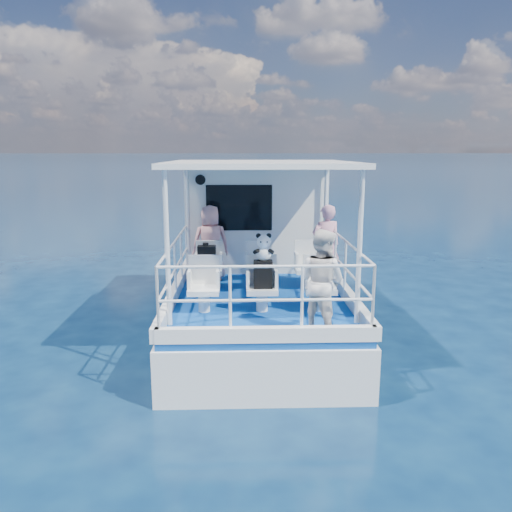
{
  "coord_description": "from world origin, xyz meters",
  "views": [
    {
      "loc": [
        -0.33,
        -8.55,
        3.34
      ],
      "look_at": [
        -0.07,
        -0.4,
        1.63
      ],
      "focal_mm": 35.0,
      "sensor_mm": 36.0,
      "label": 1
    }
  ],
  "objects": [
    {
      "name": "cabin",
      "position": [
        0.0,
        2.3,
        2.0
      ],
      "size": [
        2.85,
        2.0,
        2.2
      ],
      "primitive_type": "cube",
      "color": "white",
      "rests_on": "deck"
    },
    {
      "name": "seat_port_aft",
      "position": [
        -0.9,
        -1.1,
        1.09
      ],
      "size": [
        0.48,
        0.46,
        0.38
      ],
      "primitive_type": "cube",
      "color": "white",
      "rests_on": "deck"
    },
    {
      "name": "railings",
      "position": [
        0.0,
        -0.58,
        1.4
      ],
      "size": [
        2.84,
        3.59,
        1.0
      ],
      "primitive_type": null,
      "color": "white",
      "rests_on": "deck"
    },
    {
      "name": "seat_stbd_fwd",
      "position": [
        0.9,
        0.2,
        1.09
      ],
      "size": [
        0.48,
        0.46,
        0.38
      ],
      "primitive_type": "cube",
      "color": "white",
      "rests_on": "deck"
    },
    {
      "name": "backpack_port",
      "position": [
        -0.93,
        0.17,
        1.49
      ],
      "size": [
        0.32,
        0.18,
        0.42
      ],
      "primitive_type": "cube",
      "color": "black",
      "rests_on": "seat_port_fwd"
    },
    {
      "name": "canopy_posts",
      "position": [
        0.0,
        -0.25,
        2.0
      ],
      "size": [
        2.77,
        2.97,
        2.2
      ],
      "color": "white",
      "rests_on": "deck"
    },
    {
      "name": "ground",
      "position": [
        0.0,
        0.0,
        0.0
      ],
      "size": [
        2000.0,
        2000.0,
        0.0
      ],
      "primitive_type": "plane",
      "color": "#081D3A",
      "rests_on": "ground"
    },
    {
      "name": "compact_camera",
      "position": [
        -0.94,
        0.16,
        1.73
      ],
      "size": [
        0.1,
        0.06,
        0.06
      ],
      "primitive_type": "cube",
      "color": "black",
      "rests_on": "backpack_port"
    },
    {
      "name": "passenger_stbd_fwd",
      "position": [
        1.25,
        0.46,
        1.65
      ],
      "size": [
        0.61,
        0.47,
        1.49
      ],
      "primitive_type": "imported",
      "rotation": [
        0.0,
        0.0,
        3.37
      ],
      "color": "pink",
      "rests_on": "deck"
    },
    {
      "name": "passenger_stbd_aft",
      "position": [
        0.77,
        -2.03,
        1.61
      ],
      "size": [
        0.88,
        0.87,
        1.43
      ],
      "primitive_type": "imported",
      "rotation": [
        0.0,
        0.0,
        2.39
      ],
      "color": "white",
      "rests_on": "deck"
    },
    {
      "name": "seat_stbd_aft",
      "position": [
        0.9,
        -1.1,
        1.09
      ],
      "size": [
        0.48,
        0.46,
        0.38
      ],
      "primitive_type": "cube",
      "color": "white",
      "rests_on": "deck"
    },
    {
      "name": "seat_center_fwd",
      "position": [
        0.0,
        0.2,
        1.09
      ],
      "size": [
        0.48,
        0.46,
        0.38
      ],
      "primitive_type": "cube",
      "color": "white",
      "rests_on": "deck"
    },
    {
      "name": "seat_center_aft",
      "position": [
        0.0,
        -1.1,
        1.09
      ],
      "size": [
        0.48,
        0.46,
        0.38
      ],
      "primitive_type": "cube",
      "color": "white",
      "rests_on": "deck"
    },
    {
      "name": "deck",
      "position": [
        0.0,
        1.0,
        0.85
      ],
      "size": [
        2.9,
        6.9,
        0.1
      ],
      "primitive_type": "cube",
      "color": "navy",
      "rests_on": "hull"
    },
    {
      "name": "seat_port_fwd",
      "position": [
        -0.9,
        0.2,
        1.09
      ],
      "size": [
        0.48,
        0.46,
        0.38
      ],
      "primitive_type": "cube",
      "color": "white",
      "rests_on": "deck"
    },
    {
      "name": "backpack_center",
      "position": [
        0.01,
        -1.13,
        1.49
      ],
      "size": [
        0.29,
        0.16,
        0.43
      ],
      "primitive_type": "cube",
      "color": "black",
      "rests_on": "seat_center_aft"
    },
    {
      "name": "panda",
      "position": [
        0.02,
        -1.1,
        1.92
      ],
      "size": [
        0.27,
        0.22,
        0.41
      ],
      "primitive_type": null,
      "color": "white",
      "rests_on": "backpack_center"
    },
    {
      "name": "hull",
      "position": [
        0.0,
        1.0,
        0.0
      ],
      "size": [
        3.0,
        7.0,
        1.6
      ],
      "primitive_type": "cube",
      "color": "white",
      "rests_on": "ground"
    },
    {
      "name": "canopy",
      "position": [
        0.0,
        -0.2,
        3.14
      ],
      "size": [
        3.0,
        3.2,
        0.08
      ],
      "primitive_type": "cube",
      "color": "white",
      "rests_on": "cabin"
    },
    {
      "name": "passenger_port_fwd",
      "position": [
        -0.9,
        0.86,
        1.63
      ],
      "size": [
        0.61,
        0.5,
        1.45
      ],
      "primitive_type": "imported",
      "rotation": [
        0.0,
        0.0,
        3.36
      ],
      "color": "pink",
      "rests_on": "deck"
    }
  ]
}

